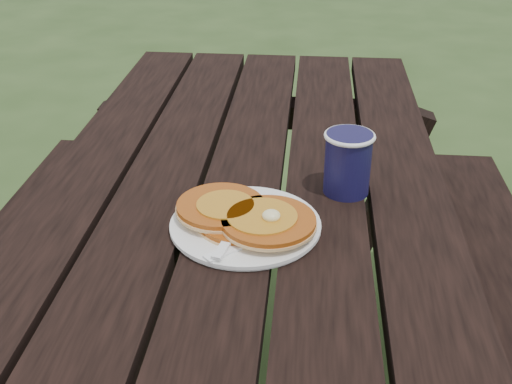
# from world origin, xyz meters

# --- Properties ---
(picnic_table) EXTENTS (1.36, 1.80, 0.75)m
(picnic_table) POSITION_xyz_m (0.00, 0.00, 0.37)
(picnic_table) COLOR black
(picnic_table) RESTS_ON ground
(plate) EXTENTS (0.32, 0.32, 0.01)m
(plate) POSITION_xyz_m (0.02, -0.05, 0.76)
(plate) COLOR white
(plate) RESTS_ON picnic_table
(pancake_stack) EXTENTS (0.23, 0.19, 0.04)m
(pancake_stack) POSITION_xyz_m (0.02, -0.05, 0.77)
(pancake_stack) COLOR #AD4F13
(pancake_stack) RESTS_ON plate
(knife) EXTENTS (0.14, 0.14, 0.00)m
(knife) POSITION_xyz_m (0.04, -0.10, 0.76)
(knife) COLOR white
(knife) RESTS_ON plate
(fork) EXTENTS (0.07, 0.16, 0.01)m
(fork) POSITION_xyz_m (0.00, -0.11, 0.77)
(fork) COLOR white
(fork) RESTS_ON plate
(coffee_cup) EXTENTS (0.09, 0.09, 0.11)m
(coffee_cup) POSITION_xyz_m (0.19, 0.09, 0.81)
(coffee_cup) COLOR #131038
(coffee_cup) RESTS_ON picnic_table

